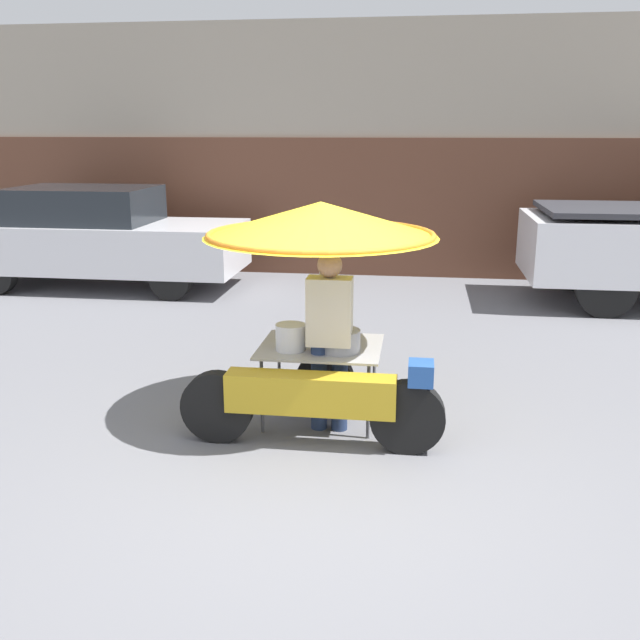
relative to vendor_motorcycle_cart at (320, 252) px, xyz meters
The scene contains 5 objects.
ground_plane 1.88m from the vendor_motorcycle_cart, 82.04° to the right, with size 36.00×36.00×0.00m, color slate.
shopfront_building 7.71m from the vendor_motorcycle_cart, 88.88° to the left, with size 28.00×2.06×4.33m.
vendor_motorcycle_cart is the anchor object (origin of this frame).
vendor_person 0.69m from the vendor_motorcycle_cart, 55.74° to the right, with size 0.38×0.22×1.57m.
parked_car 6.77m from the vendor_motorcycle_cart, 130.95° to the left, with size 4.64×1.77×1.64m.
Camera 1 is at (0.68, -4.84, 2.56)m, focal length 40.00 mm.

